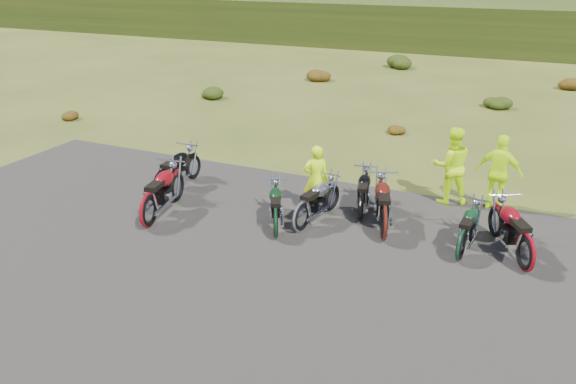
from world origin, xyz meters
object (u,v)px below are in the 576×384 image
at_px(motorcycle_3, 301,232).
at_px(person_middle, 316,180).
at_px(motorcycle_0, 164,199).
at_px(motorcycle_7, 459,261).

relative_size(motorcycle_3, person_middle, 1.22).
height_order(motorcycle_0, motorcycle_3, motorcycle_0).
bearing_deg(person_middle, motorcycle_7, 133.49).
bearing_deg(motorcycle_7, motorcycle_0, 92.83).
xyz_separation_m(motorcycle_7, person_middle, (-3.53, 1.05, 0.82)).
bearing_deg(motorcycle_3, motorcycle_0, 95.46).
xyz_separation_m(motorcycle_3, motorcycle_7, (3.41, 0.09, 0.00)).
relative_size(motorcycle_0, motorcycle_3, 1.06).
distance_m(motorcycle_7, person_middle, 3.78).
relative_size(motorcycle_3, motorcycle_7, 1.07).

